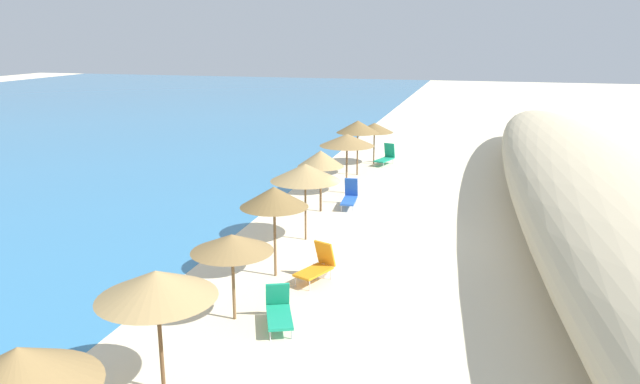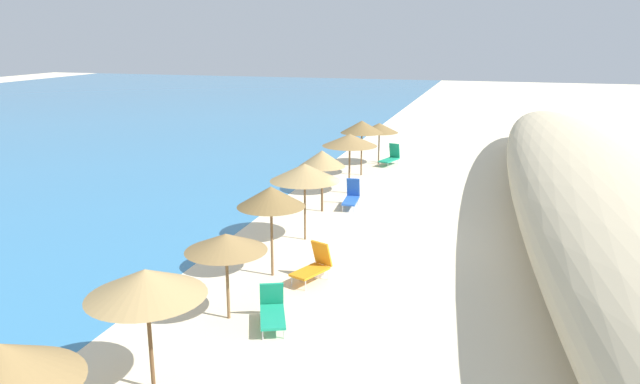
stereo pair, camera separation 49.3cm
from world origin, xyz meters
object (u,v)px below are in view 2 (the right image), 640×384
cooler_box (318,270)px  beach_umbrella_6 (350,140)px  beach_umbrella_5 (322,159)px  beach_umbrella_0 (2,365)px  lounge_chair_0 (352,196)px  beach_umbrella_4 (305,172)px  beach_umbrella_8 (379,128)px  lounge_chair_1 (272,310)px  lounge_chair_2 (391,157)px  beach_umbrella_2 (226,242)px  beach_umbrella_7 (362,127)px  lounge_chair_3 (314,265)px  beach_umbrella_1 (146,283)px  beach_umbrella_3 (271,197)px

cooler_box → beach_umbrella_6: bearing=8.3°
beach_umbrella_5 → cooler_box: (-6.88, -1.87, -2.14)m
cooler_box → beach_umbrella_0: bearing=170.6°
lounge_chair_0 → beach_umbrella_4: bearing=77.8°
beach_umbrella_8 → lounge_chair_1: bearing=-176.6°
beach_umbrella_8 → lounge_chair_0: size_ratio=1.50×
beach_umbrella_6 → beach_umbrella_8: (6.99, -0.05, -0.44)m
beach_umbrella_6 → lounge_chair_2: (6.97, -0.77, -2.10)m
beach_umbrella_2 → beach_umbrella_8: size_ratio=0.99×
beach_umbrella_7 → lounge_chair_3: beach_umbrella_7 is taller
lounge_chair_3 → beach_umbrella_5: bearing=-53.5°
lounge_chair_1 → cooler_box: 3.58m
lounge_chair_2 → beach_umbrella_4: bearing=104.2°
beach_umbrella_0 → beach_umbrella_5: bearing=0.3°
beach_umbrella_1 → lounge_chair_2: (24.22, -0.87, -1.98)m
beach_umbrella_0 → beach_umbrella_1: bearing=-2.9°
beach_umbrella_2 → beach_umbrella_3: 3.16m
beach_umbrella_5 → lounge_chair_1: bearing=-170.8°
beach_umbrella_0 → beach_umbrella_5: 17.56m
beach_umbrella_3 → beach_umbrella_4: beach_umbrella_3 is taller
beach_umbrella_4 → cooler_box: 4.22m
cooler_box → lounge_chair_1: bearing=177.2°
lounge_chair_2 → lounge_chair_3: size_ratio=1.11×
cooler_box → lounge_chair_0: bearing=5.9°
beach_umbrella_4 → cooler_box: bearing=-155.5°
beach_umbrella_1 → beach_umbrella_4: 10.23m
beach_umbrella_5 → beach_umbrella_6: (3.31, -0.39, 0.26)m
beach_umbrella_0 → beach_umbrella_7: size_ratio=0.99×
beach_umbrella_6 → lounge_chair_2: bearing=-6.3°
beach_umbrella_1 → beach_umbrella_2: 3.53m
beach_umbrella_1 → beach_umbrella_6: beach_umbrella_6 is taller
lounge_chair_2 → beach_umbrella_0: bearing=105.0°
beach_umbrella_0 → beach_umbrella_6: bearing=-0.8°
beach_umbrella_2 → beach_umbrella_8: beach_umbrella_8 is taller
beach_umbrella_7 → lounge_chair_1: (-17.64, -1.59, -2.20)m
beach_umbrella_8 → lounge_chair_3: beach_umbrella_8 is taller
beach_umbrella_6 → lounge_chair_3: size_ratio=1.90×
beach_umbrella_7 → lounge_chair_2: beach_umbrella_7 is taller
beach_umbrella_0 → cooler_box: size_ratio=5.12×
beach_umbrella_0 → beach_umbrella_8: beach_umbrella_0 is taller
beach_umbrella_6 → beach_umbrella_0: bearing=179.2°
beach_umbrella_2 → beach_umbrella_5: bearing=2.4°
beach_umbrella_8 → lounge_chair_2: size_ratio=1.44×
beach_umbrella_4 → beach_umbrella_2: bearing=-180.0°
lounge_chair_0 → lounge_chair_2: 9.25m
beach_umbrella_1 → beach_umbrella_7: size_ratio=0.93×
beach_umbrella_1 → lounge_chair_3: 7.05m
lounge_chair_2 → cooler_box: bearing=109.6°
beach_umbrella_1 → lounge_chair_1: (3.49, -1.41, -2.02)m
beach_umbrella_0 → lounge_chair_1: (7.10, -1.59, -2.16)m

